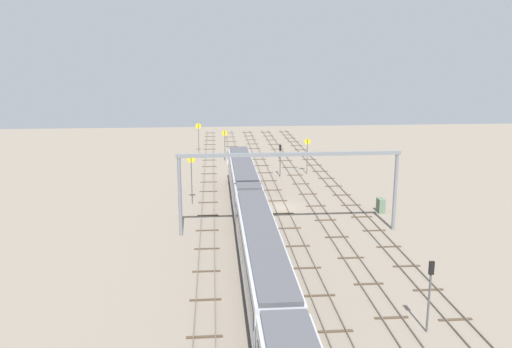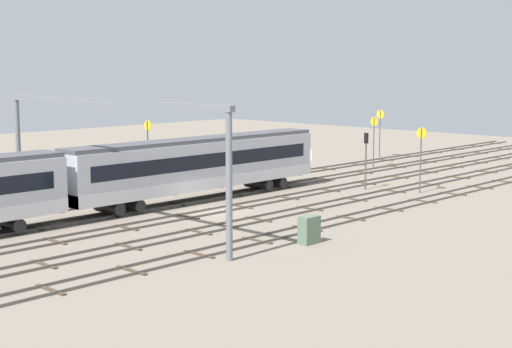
# 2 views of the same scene
# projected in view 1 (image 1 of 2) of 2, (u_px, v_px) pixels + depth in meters

# --- Properties ---
(ground_plane) EXTENTS (143.24, 143.24, 0.00)m
(ground_plane) POSITION_uv_depth(u_px,v_px,m) (280.00, 207.00, 63.30)
(ground_plane) COLOR gray
(track_near_foreground) EXTENTS (127.24, 2.40, 0.16)m
(track_near_foreground) POSITION_uv_depth(u_px,v_px,m) (351.00, 205.00, 63.98)
(track_near_foreground) COLOR #59544C
(track_near_foreground) RESTS_ON ground
(track_second_near) EXTENTS (127.24, 2.40, 0.16)m
(track_second_near) POSITION_uv_depth(u_px,v_px,m) (316.00, 206.00, 63.63)
(track_second_near) COLOR #59544C
(track_second_near) RESTS_ON ground
(track_middle) EXTENTS (127.24, 2.40, 0.16)m
(track_middle) POSITION_uv_depth(u_px,v_px,m) (280.00, 207.00, 63.29)
(track_middle) COLOR #59544C
(track_middle) RESTS_ON ground
(track_with_train) EXTENTS (127.24, 2.40, 0.16)m
(track_with_train) POSITION_uv_depth(u_px,v_px,m) (244.00, 207.00, 62.94)
(track_with_train) COLOR #59544C
(track_with_train) RESTS_ON ground
(track_far_background) EXTENTS (127.24, 2.40, 0.16)m
(track_far_background) POSITION_uv_depth(u_px,v_px,m) (208.00, 208.00, 62.60)
(track_far_background) COLOR #59544C
(track_far_background) RESTS_ON ground
(train) EXTENTS (75.20, 3.24, 4.80)m
(train) POSITION_uv_depth(u_px,v_px,m) (261.00, 255.00, 41.18)
(train) COLOR #B7BCC6
(train) RESTS_ON ground
(overhead_gantry) EXTENTS (0.40, 22.77, 8.42)m
(overhead_gantry) POSITION_uv_depth(u_px,v_px,m) (290.00, 171.00, 52.95)
(overhead_gantry) COLOR slate
(overhead_gantry) RESTS_ON ground
(speed_sign_near_foreground) EXTENTS (0.14, 0.93, 5.48)m
(speed_sign_near_foreground) POSITION_uv_depth(u_px,v_px,m) (307.00, 151.00, 80.03)
(speed_sign_near_foreground) COLOR #4C4C51
(speed_sign_near_foreground) RESTS_ON ground
(speed_sign_mid_trackside) EXTENTS (0.14, 1.02, 5.52)m
(speed_sign_mid_trackside) POSITION_uv_depth(u_px,v_px,m) (198.00, 133.00, 97.08)
(speed_sign_mid_trackside) COLOR #4C4C51
(speed_sign_mid_trackside) RESTS_ON ground
(speed_sign_far_trackside) EXTENTS (0.14, 0.93, 5.27)m
(speed_sign_far_trackside) POSITION_uv_depth(u_px,v_px,m) (225.00, 141.00, 89.76)
(speed_sign_far_trackside) COLOR #4C4C51
(speed_sign_far_trackside) RESTS_ON ground
(speed_sign_distant_end) EXTENTS (0.14, 0.88, 6.03)m
(speed_sign_distant_end) POSITION_uv_depth(u_px,v_px,m) (191.00, 174.00, 63.89)
(speed_sign_distant_end) COLOR #4C4C51
(speed_sign_distant_end) RESTS_ON ground
(signal_light_trackside_approach) EXTENTS (0.31, 0.32, 4.88)m
(signal_light_trackside_approach) POSITION_uv_depth(u_px,v_px,m) (280.00, 156.00, 78.19)
(signal_light_trackside_approach) COLOR #4C4C51
(signal_light_trackside_approach) RESTS_ON ground
(signal_light_trackside_departure) EXTENTS (0.31, 0.32, 5.02)m
(signal_light_trackside_departure) POSITION_uv_depth(u_px,v_px,m) (430.00, 287.00, 34.28)
(signal_light_trackside_departure) COLOR #4C4C51
(signal_light_trackside_departure) RESTS_ON ground
(relay_cabinet) EXTENTS (1.33, 0.73, 1.66)m
(relay_cabinet) POSITION_uv_depth(u_px,v_px,m) (381.00, 205.00, 61.05)
(relay_cabinet) COLOR #597259
(relay_cabinet) RESTS_ON ground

